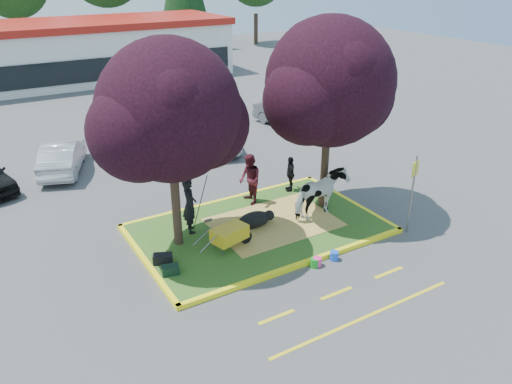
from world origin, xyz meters
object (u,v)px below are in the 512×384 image
handler (190,205)px  wheelbarrow (230,234)px  cow (321,194)px  sign_post (413,186)px  bucket_blue (334,256)px  bucket_green (314,263)px  car_silver (62,157)px  bucket_pink (317,262)px  calf (254,220)px

handler → wheelbarrow: bearing=-148.2°
cow → handler: size_ratio=1.07×
sign_post → bucket_blue: sign_post is taller
bucket_green → car_silver: 12.81m
cow → bucket_pink: bearing=131.6°
calf → car_silver: car_silver is taller
bucket_pink → calf: bearing=100.0°
cow → handler: bearing=62.7°
bucket_pink → bucket_blue: (0.66, 0.00, 0.00)m
car_silver → calf: bearing=137.1°
handler → bucket_blue: (3.17, -3.73, -0.97)m
cow → bucket_blue: size_ratio=7.11×
wheelbarrow → cow: bearing=-10.4°
bucket_pink → car_silver: size_ratio=0.07×
handler → car_silver: bearing=29.0°
bucket_green → bucket_pink: 0.11m
car_silver → cow: bearing=146.3°
bucket_green → bucket_blue: bucket_blue is taller
cow → sign_post: sign_post is taller
handler → cow: bearing=-95.8°
cow → bucket_pink: (-1.87, -2.34, -0.88)m
wheelbarrow → bucket_green: size_ratio=7.08×
calf → sign_post: (4.43, -2.80, 1.34)m
cow → bucket_green: 3.19m
handler → sign_post: (6.43, -3.63, 0.63)m
cow → bucket_blue: (-1.22, -2.34, -0.88)m
handler → sign_post: 7.41m
wheelbarrow → bucket_pink: size_ratio=6.97×
bucket_blue → handler: bearing=130.3°
wheelbarrow → sign_post: size_ratio=0.72×
cow → car_silver: bearing=26.3°
cow → bucket_blue: cow is taller
cow → calf: size_ratio=1.72×
sign_post → cow: bearing=115.2°
wheelbarrow → bucket_pink: (1.90, -2.05, -0.53)m
handler → bucket_blue: size_ratio=6.66×
sign_post → bucket_blue: size_ratio=9.61×
wheelbarrow → car_silver: (-3.10, 9.77, 0.01)m
cow → bucket_green: bearing=130.0°
cow → handler: 4.60m
cow → sign_post: (2.04, -2.24, 0.73)m
bucket_blue → sign_post: bearing=1.8°
calf → bucket_pink: (0.51, -2.90, -0.27)m
handler → bucket_green: handler is taller
car_silver → bucket_green: bearing=132.9°
handler → sign_post: size_ratio=0.69×
handler → wheelbarrow: 1.84m
bucket_green → cow: bearing=49.7°
bucket_pink → bucket_blue: size_ratio=0.99×
cow → handler: handler is taller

